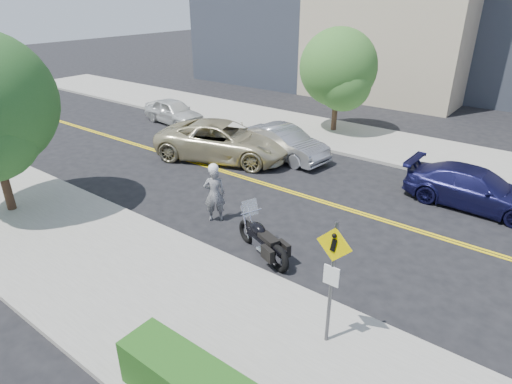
{
  "coord_description": "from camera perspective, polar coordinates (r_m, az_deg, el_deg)",
  "views": [
    {
      "loc": [
        7.31,
        -13.0,
        7.19
      ],
      "look_at": [
        -0.37,
        -2.86,
        1.2
      ],
      "focal_mm": 30.0,
      "sensor_mm": 36.0,
      "label": 1
    }
  ],
  "objects": [
    {
      "name": "motorcyclist",
      "position": [
        14.46,
        -5.56,
        -0.08
      ],
      "size": [
        0.84,
        0.83,
        2.09
      ],
      "rotation": [
        0.0,
        0.0,
        3.9
      ],
      "color": "#B4B5BA",
      "rests_on": "ground"
    },
    {
      "name": "sidewalk_far",
      "position": [
        22.9,
        16.74,
        6.04
      ],
      "size": [
        60.0,
        5.0,
        0.15
      ],
      "primitive_type": "cube",
      "color": "#9E9B91",
      "rests_on": "ground_plane"
    },
    {
      "name": "motorcycle",
      "position": [
        12.6,
        0.88,
        -5.47
      ],
      "size": [
        2.6,
        1.61,
        1.52
      ],
      "primitive_type": null,
      "rotation": [
        0.0,
        0.0,
        -0.37
      ],
      "color": "black",
      "rests_on": "ground"
    },
    {
      "name": "sidewalk_near",
      "position": [
        11.59,
        -12.84,
        -13.4
      ],
      "size": [
        60.0,
        5.0,
        0.15
      ],
      "primitive_type": "cube",
      "color": "#9E9B91",
      "rests_on": "ground_plane"
    },
    {
      "name": "parked_car_white",
      "position": [
        26.22,
        -10.92,
        10.49
      ],
      "size": [
        4.36,
        2.13,
        1.43
      ],
      "primitive_type": "imported",
      "rotation": [
        0.0,
        0.0,
        1.46
      ],
      "color": "silver",
      "rests_on": "ground"
    },
    {
      "name": "parked_car_blue",
      "position": [
        17.39,
        27.14,
        0.43
      ],
      "size": [
        4.96,
        2.11,
        1.43
      ],
      "primitive_type": "imported",
      "rotation": [
        0.0,
        0.0,
        1.55
      ],
      "color": "#19194C",
      "rests_on": "ground"
    },
    {
      "name": "pedestrian_sign",
      "position": [
        9.04,
        10.09,
        -10.58
      ],
      "size": [
        0.78,
        0.08,
        3.0
      ],
      "color": "#4C4C51",
      "rests_on": "sidewalk_near"
    },
    {
      "name": "parked_car_silver",
      "position": [
        20.19,
        3.65,
        6.58
      ],
      "size": [
        4.73,
        2.16,
        1.5
      ],
      "primitive_type": "imported",
      "rotation": [
        0.0,
        0.0,
        1.44
      ],
      "color": "#919398",
      "rests_on": "ground"
    },
    {
      "name": "tree_far_a",
      "position": [
        23.85,
        10.91,
        15.98
      ],
      "size": [
        4.09,
        4.09,
        5.59
      ],
      "rotation": [
        0.0,
        0.0,
        -0.13
      ],
      "color": "#382619",
      "rests_on": "ground"
    },
    {
      "name": "suv",
      "position": [
        20.11,
        -4.28,
        6.85
      ],
      "size": [
        6.9,
        4.82,
        1.75
      ],
      "primitive_type": "imported",
      "rotation": [
        0.0,
        0.0,
        1.91
      ],
      "color": "#C4BA90",
      "rests_on": "ground"
    },
    {
      "name": "ground_plane",
      "position": [
        16.56,
        7.03,
        -0.72
      ],
      "size": [
        120.0,
        120.0,
        0.0
      ],
      "primitive_type": "plane",
      "color": "black",
      "rests_on": "ground"
    }
  ]
}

